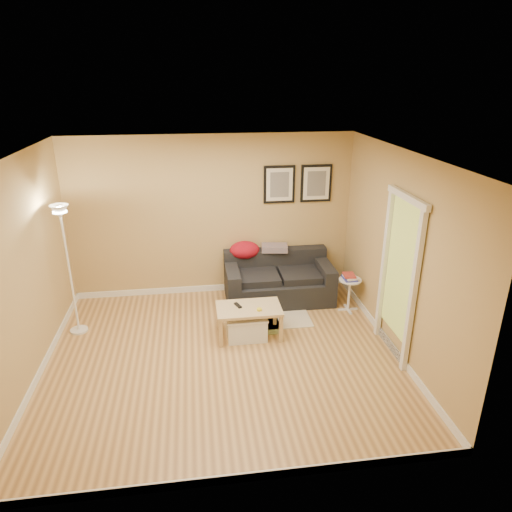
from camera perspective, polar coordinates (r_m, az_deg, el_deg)
name	(u,v)px	position (r m, az deg, el deg)	size (l,w,h in m)	color
floor	(223,357)	(6.13, -4.09, -12.39)	(4.50, 4.50, 0.00)	tan
ceiling	(217,155)	(5.15, -4.88, 12.36)	(4.50, 4.50, 0.00)	white
wall_back	(212,217)	(7.39, -5.48, 4.85)	(4.50, 4.50, 0.00)	tan
wall_front	(237,361)	(3.75, -2.36, -12.94)	(4.50, 4.50, 0.00)	tan
wall_left	(22,276)	(5.84, -27.06, -2.18)	(4.00, 4.00, 0.00)	tan
wall_right	(399,255)	(6.05, 17.32, 0.08)	(4.00, 4.00, 0.00)	tan
baseboard_back	(215,288)	(7.83, -5.16, -3.95)	(4.50, 0.02, 0.10)	white
baseboard_front	(239,478)	(4.58, -2.11, -25.85)	(4.50, 0.02, 0.10)	white
baseboard_left	(42,368)	(6.40, -25.04, -12.48)	(0.02, 4.00, 0.10)	white
baseboard_right	(387,341)	(6.59, 16.02, -10.08)	(0.02, 4.00, 0.10)	white
sofa	(279,278)	(7.39, 2.84, -2.75)	(1.70, 0.90, 0.75)	black
red_throw	(245,250)	(7.44, -1.42, 0.76)	(0.48, 0.36, 0.28)	#A90F2B
plaid_throw	(274,248)	(7.51, 2.31, 1.02)	(0.42, 0.26, 0.10)	#A3735F
framed_print_left	(279,184)	(7.36, 2.91, 8.88)	(0.50, 0.04, 0.60)	black
framed_print_right	(316,183)	(7.49, 7.48, 8.96)	(0.50, 0.04, 0.60)	black
area_rug	(267,316)	(7.04, 1.42, -7.41)	(1.25, 0.85, 0.01)	beige
green_runner	(256,326)	(6.76, 0.04, -8.73)	(0.70, 0.50, 0.01)	#668C4C
coffee_table	(249,321)	(6.45, -0.89, -8.14)	(0.89, 0.54, 0.44)	tan
remote_control	(238,305)	(6.37, -2.27, -6.15)	(0.05, 0.16, 0.02)	black
tape_roll	(259,309)	(6.25, 0.41, -6.67)	(0.07, 0.07, 0.03)	yellow
storage_bin	(247,326)	(6.43, -1.18, -8.74)	(0.56, 0.41, 0.34)	white
side_table	(349,295)	(7.23, 11.49, -4.75)	(0.35, 0.35, 0.53)	white
book_stack	(350,277)	(7.10, 11.56, -2.53)	(0.19, 0.25, 0.08)	#33379A
floor_lamp	(70,274)	(6.74, -22.11, -2.14)	(0.24, 0.24, 1.87)	white
doorway	(397,280)	(6.01, 17.17, -2.91)	(0.12, 1.01, 2.13)	white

